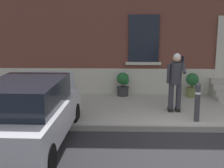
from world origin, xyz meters
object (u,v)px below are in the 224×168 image
object	(u,v)px
hatchback_car_silver	(28,111)
person_on_phone	(176,79)
planter_olive	(192,84)
planter_cream	(54,85)
bollard_near_person	(197,101)
planter_charcoal	(123,83)

from	to	relation	value
hatchback_car_silver	person_on_phone	bearing A→B (deg)	31.54
hatchback_car_silver	planter_olive	xyz separation A→B (m)	(4.62, 4.21, -0.18)
planter_cream	planter_olive	world-z (taller)	same
bollard_near_person	planter_olive	size ratio (longest dim) A/B	1.22
planter_cream	hatchback_car_silver	bearing A→B (deg)	-85.41
bollard_near_person	planter_cream	distance (m)	5.14
planter_cream	bollard_near_person	bearing A→B (deg)	-30.60
planter_charcoal	planter_olive	size ratio (longest dim) A/B	1.00
hatchback_car_silver	person_on_phone	size ratio (longest dim) A/B	2.35
hatchback_car_silver	person_on_phone	xyz separation A→B (m)	(3.66, 2.24, 0.36)
hatchback_car_silver	person_on_phone	world-z (taller)	person_on_phone
planter_cream	planter_charcoal	xyz separation A→B (m)	(2.47, 0.28, 0.00)
bollard_near_person	planter_charcoal	bearing A→B (deg)	124.00
bollard_near_person	person_on_phone	distance (m)	1.05
person_on_phone	planter_cream	xyz separation A→B (m)	(-3.98, 1.77, -0.54)
bollard_near_person	hatchback_car_silver	bearing A→B (deg)	-161.17
person_on_phone	planter_charcoal	bearing A→B (deg)	141.09
planter_cream	planter_charcoal	distance (m)	2.48
person_on_phone	planter_olive	xyz separation A→B (m)	(0.96, 1.96, -0.54)
planter_cream	planter_charcoal	bearing A→B (deg)	6.47
planter_cream	planter_charcoal	world-z (taller)	same
planter_charcoal	planter_olive	bearing A→B (deg)	-1.99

